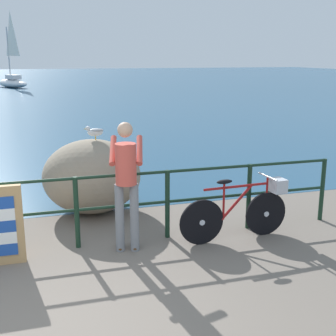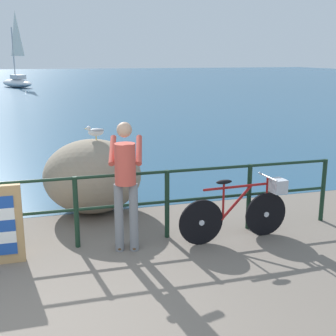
{
  "view_description": "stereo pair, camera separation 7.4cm",
  "coord_description": "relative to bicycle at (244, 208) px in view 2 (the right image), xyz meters",
  "views": [
    {
      "loc": [
        0.21,
        -3.88,
        2.61
      ],
      "look_at": [
        2.08,
        2.5,
        0.95
      ],
      "focal_mm": 48.19,
      "sensor_mm": 36.0,
      "label": 1
    },
    {
      "loc": [
        0.28,
        -3.9,
        2.61
      ],
      "look_at": [
        2.08,
        2.5,
        0.95
      ],
      "focal_mm": 48.19,
      "sensor_mm": 36.0,
      "label": 2
    }
  ],
  "objects": [
    {
      "name": "person_at_railing",
      "position": [
        -1.71,
        0.06,
        0.53
      ],
      "size": [
        0.55,
        0.67,
        1.78
      ],
      "rotation": [
        0.0,
        0.0,
        1.34
      ],
      "color": "slate",
      "rests_on": "ground_plane"
    },
    {
      "name": "promenade_railing",
      "position": [
        -3.01,
        0.34,
        0.17
      ],
      "size": [
        9.18,
        0.07,
        1.02
      ],
      "color": "black",
      "rests_on": "ground_plane"
    },
    {
      "name": "breakwater_boulder_main",
      "position": [
        -1.97,
        1.81,
        0.16
      ],
      "size": [
        1.65,
        1.57,
        1.25
      ],
      "color": "gray",
      "rests_on": "ground"
    },
    {
      "name": "sailboat",
      "position": [
        -4.54,
        34.91,
        0.24
      ],
      "size": [
        3.3,
        4.47,
        6.16
      ],
      "rotation": [
        0.0,
        0.0,
        2.09
      ],
      "color": "white",
      "rests_on": "sea_surface"
    },
    {
      "name": "sea_surface",
      "position": [
        -3.01,
        46.74,
        -0.46
      ],
      "size": [
        120.0,
        90.0,
        0.01
      ],
      "primitive_type": "cube",
      "color": "navy",
      "rests_on": "ground_plane"
    },
    {
      "name": "seagull",
      "position": [
        -1.88,
        1.81,
        0.92
      ],
      "size": [
        0.34,
        0.13,
        0.23
      ],
      "rotation": [
        0.0,
        0.0,
        3.18
      ],
      "color": "gold",
      "rests_on": "breakwater_boulder_main"
    },
    {
      "name": "bicycle",
      "position": [
        0.0,
        0.0,
        0.0
      ],
      "size": [
        1.7,
        0.48,
        0.92
      ],
      "rotation": [
        0.0,
        0.0,
        0.06
      ],
      "color": "black",
      "rests_on": "ground_plane"
    },
    {
      "name": "ground_plane",
      "position": [
        -3.01,
        18.24,
        -0.51
      ],
      "size": [
        120.0,
        120.0,
        0.1
      ],
      "primitive_type": "cube",
      "color": "#6B6056"
    }
  ]
}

